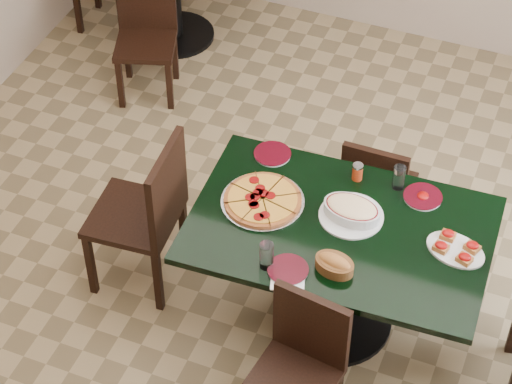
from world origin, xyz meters
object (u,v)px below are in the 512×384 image
at_px(back_chair_near, 146,30).
at_px(pepperoni_pizza, 263,200).
at_px(lasagna_casserole, 352,210).
at_px(chair_near, 300,362).
at_px(main_table, 339,251).
at_px(bruschetta_platter, 456,248).
at_px(chair_left, 149,209).
at_px(bread_basket, 334,264).
at_px(chair_far, 376,188).

height_order(back_chair_near, pepperoni_pizza, back_chair_near).
distance_m(pepperoni_pizza, lasagna_casserole, 0.46).
bearing_deg(pepperoni_pizza, chair_near, -55.61).
bearing_deg(chair_near, pepperoni_pizza, 132.39).
distance_m(main_table, bruschetta_platter, 0.61).
height_order(chair_left, bread_basket, chair_left).
height_order(chair_far, pepperoni_pizza, chair_far).
height_order(back_chair_near, bruschetta_platter, back_chair_near).
xyz_separation_m(lasagna_casserole, bruschetta_platter, (0.55, -0.04, -0.02)).
xyz_separation_m(chair_far, pepperoni_pizza, (-0.45, -0.63, 0.32)).
bearing_deg(chair_near, lasagna_casserole, 98.52).
bearing_deg(bread_basket, pepperoni_pizza, 159.78).
xyz_separation_m(chair_far, chair_left, (-1.07, -0.73, 0.12)).
xyz_separation_m(main_table, back_chair_near, (-1.87, 1.52, -0.10)).
xyz_separation_m(back_chair_near, bread_basket, (1.93, -1.81, 0.32)).
bearing_deg(chair_far, chair_left, 34.59).
xyz_separation_m(main_table, chair_left, (-1.05, -0.08, -0.01)).
xyz_separation_m(lasagna_casserole, bread_basket, (0.03, -0.37, -0.01)).
distance_m(pepperoni_pizza, bruschetta_platter, 1.01).
xyz_separation_m(main_table, bread_basket, (0.06, -0.28, 0.22)).
xyz_separation_m(chair_near, back_chair_near, (-1.90, 2.18, 0.00)).
distance_m(lasagna_casserole, bruschetta_platter, 0.55).
relative_size(chair_far, back_chair_near, 0.95).
height_order(chair_near, chair_left, chair_left).
xyz_separation_m(chair_left, bruschetta_platter, (1.63, 0.14, 0.21)).
bearing_deg(chair_left, pepperoni_pizza, 94.79).
height_order(main_table, chair_left, chair_left).
bearing_deg(bruschetta_platter, bread_basket, -130.29).
bearing_deg(lasagna_casserole, chair_left, -165.11).
xyz_separation_m(chair_left, pepperoni_pizza, (0.62, 0.10, 0.21)).
distance_m(main_table, pepperoni_pizza, 0.48).
bearing_deg(chair_far, chair_near, 90.87).
distance_m(main_table, back_chair_near, 2.41).
bearing_deg(back_chair_near, lasagna_casserole, -56.02).
bearing_deg(chair_far, bruschetta_platter, 133.32).
relative_size(chair_left, lasagna_casserole, 2.98).
distance_m(pepperoni_pizza, bread_basket, 0.58).
relative_size(pepperoni_pizza, bread_basket, 1.95).
height_order(pepperoni_pizza, bread_basket, bread_basket).
relative_size(lasagna_casserole, bruschetta_platter, 0.94).
bearing_deg(chair_left, chair_near, 57.64).
bearing_deg(back_chair_near, main_table, -58.09).
relative_size(chair_near, pepperoni_pizza, 1.94).
relative_size(main_table, bruschetta_platter, 4.41).
bearing_deg(chair_left, bruschetta_platter, 90.46).
distance_m(back_chair_near, bruschetta_platter, 2.87).
relative_size(chair_far, chair_left, 0.81).
xyz_separation_m(chair_far, bruschetta_platter, (0.56, -0.60, 0.33)).
bearing_deg(back_chair_near, bread_basket, -62.01).
relative_size(chair_near, bread_basket, 3.79).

